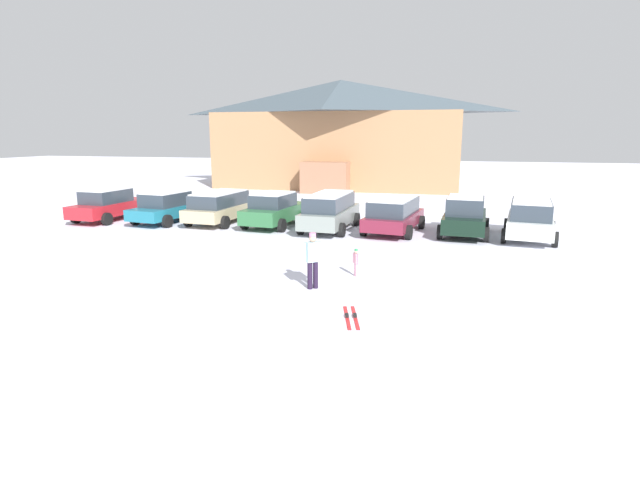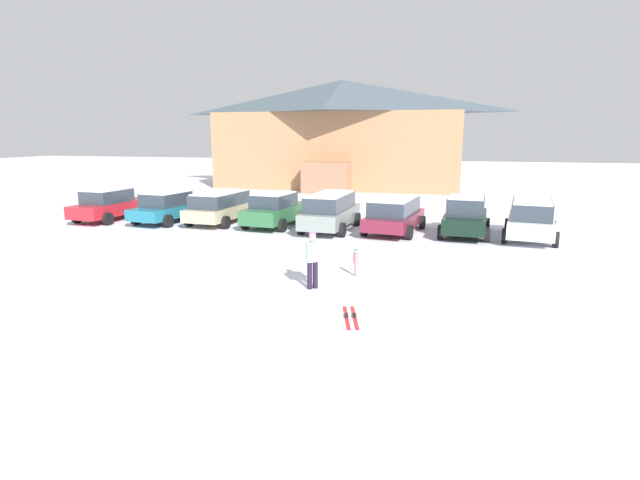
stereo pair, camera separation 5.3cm
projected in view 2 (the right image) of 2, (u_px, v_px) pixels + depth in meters
The scene contains 13 objects.
ground at pixel (208, 328), 11.65m from camera, with size 160.00×160.00×0.00m, color silver.
ski_lodge at pixel (342, 133), 43.08m from camera, with size 20.84×11.73×9.00m.
parked_red_sedan at pixel (110, 204), 26.35m from camera, with size 2.25×4.67×1.67m.
parked_teal_hatchback at pixel (168, 206), 25.73m from camera, with size 2.53×4.68×1.60m.
parked_beige_suv at pixel (221, 206), 25.35m from camera, with size 2.47×4.54×1.62m.
parked_green_coupe at pixel (275, 209), 24.53m from camera, with size 2.47×4.48×1.68m.
parked_grey_wagon at pixel (330, 210), 23.50m from camera, with size 2.26×4.83×1.76m.
parked_maroon_van at pixel (394, 214), 22.91m from camera, with size 2.67×4.64×1.62m.
parked_black_sedan at pixel (465, 216), 22.24m from camera, with size 2.30×4.22×1.79m.
parked_white_suv at pixel (531, 218), 21.42m from camera, with size 2.55×4.61×1.73m.
skier_child_in_pink_snowsuit at pixel (356, 261), 15.86m from camera, with size 0.24×0.27×0.89m.
skier_adult_in_blue_parka at pixel (312, 257), 14.50m from camera, with size 0.50×0.44×1.67m.
pair_of_skis at pixel (351, 317), 12.33m from camera, with size 0.73×1.63×0.08m.
Camera 2 is at (5.44, -9.88, 4.43)m, focal length 28.00 mm.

